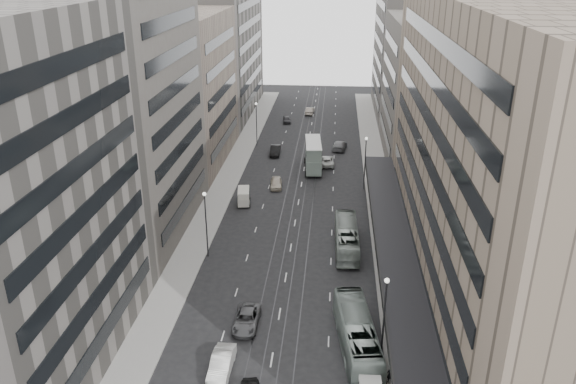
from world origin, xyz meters
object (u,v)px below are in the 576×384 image
(sedan_2, at_px, (246,319))
(pedestrian, at_px, (390,374))
(panel_van, at_px, (244,196))
(double_decker, at_px, (313,155))
(bus_far, at_px, (347,237))
(sedan_1, at_px, (222,364))
(bus_near, at_px, (357,335))

(sedan_2, xyz_separation_m, pedestrian, (13.20, -6.92, 0.24))
(pedestrian, bearing_deg, panel_van, -83.63)
(double_decker, distance_m, panel_van, 17.88)
(double_decker, xyz_separation_m, panel_van, (-9.35, -15.18, -1.39))
(bus_far, distance_m, sedan_2, 19.20)
(bus_far, bearing_deg, sedan_1, 63.20)
(bus_near, xyz_separation_m, double_decker, (-6.04, 46.71, 0.98))
(sedan_2, bearing_deg, bus_near, -14.21)
(bus_near, distance_m, pedestrian, 4.98)
(bus_near, distance_m, sedan_2, 10.94)
(pedestrian, bearing_deg, bus_near, -77.78)
(bus_near, xyz_separation_m, sedan_1, (-11.67, -3.90, -0.86))
(pedestrian, bearing_deg, double_decker, -100.75)
(bus_near, relative_size, bus_far, 1.07)
(bus_near, distance_m, bus_far, 19.26)
(sedan_1, bearing_deg, pedestrian, -0.00)
(bus_far, bearing_deg, sedan_2, 57.72)
(sedan_2, height_order, pedestrian, pedestrian)
(panel_van, xyz_separation_m, sedan_1, (3.72, -35.44, -0.45))
(double_decker, relative_size, sedan_1, 1.85)
(panel_van, bearing_deg, sedan_1, -92.00)
(double_decker, bearing_deg, bus_far, -83.34)
(sedan_1, bearing_deg, sedan_2, 81.39)
(bus_near, height_order, double_decker, double_decker)
(double_decker, bearing_deg, pedestrian, -84.58)
(bus_far, relative_size, sedan_1, 2.27)
(panel_van, xyz_separation_m, sedan_2, (4.85, -28.77, -0.55))
(bus_far, xyz_separation_m, sedan_2, (-9.82, -16.48, -0.85))
(panel_van, height_order, sedan_2, panel_van)
(double_decker, bearing_deg, panel_van, -125.93)
(sedan_2, bearing_deg, pedestrian, -27.15)
(sedan_1, xyz_separation_m, sedan_2, (1.13, 6.67, -0.10))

